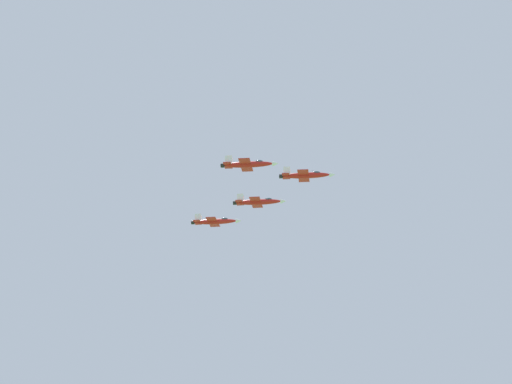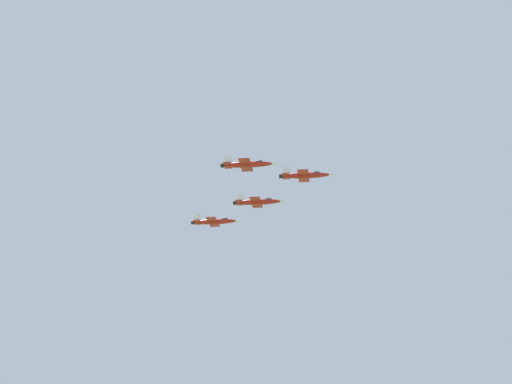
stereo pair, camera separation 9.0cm
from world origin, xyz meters
name	(u,v)px [view 1 (the left image)]	position (x,y,z in m)	size (l,w,h in m)	color
jet_lead	(306,175)	(11.27, 11.84, 173.05)	(14.97, 9.31, 3.15)	red
jet_left_wingman	(258,202)	(26.61, 1.67, 170.29)	(14.96, 9.26, 3.15)	red
jet_right_wingman	(248,164)	(23.77, 25.34, 172.08)	(14.90, 9.24, 3.13)	red
jet_left_outer	(215,221)	(41.95, -8.49, 168.93)	(14.85, 9.17, 3.12)	red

